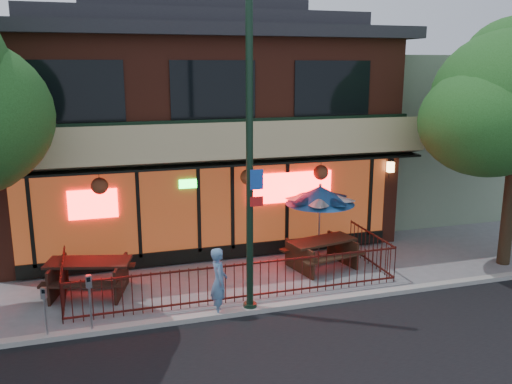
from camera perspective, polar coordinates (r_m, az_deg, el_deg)
ground at (r=13.44m, az=-1.13°, el=-11.72°), size 80.00×80.00×0.00m
curb at (r=12.98m, az=-0.51°, el=-12.37°), size 80.00×0.25×0.12m
restaurant_building at (r=19.19m, az=-7.03°, el=8.50°), size 12.96×9.49×8.05m
neighbor_building at (r=23.15m, az=15.41°, el=6.11°), size 6.00×7.00×6.00m
patio_fence at (r=13.63m, az=-1.72°, el=-8.46°), size 8.44×2.62×1.00m
street_light at (r=12.07m, az=-0.66°, el=1.19°), size 0.43×0.32×7.00m
picnic_table_left at (r=14.42m, az=-17.17°, el=-8.06°), size 2.39×2.05×0.88m
picnic_table_right at (r=15.64m, az=6.91°, el=-5.99°), size 2.22×1.87×0.83m
patio_umbrella at (r=15.89m, az=6.76°, el=-0.31°), size 2.03×2.03×2.32m
pedestrian at (r=12.64m, az=-3.91°, el=-9.39°), size 0.44×0.63×1.62m
parking_meter_near at (r=12.22m, az=-17.11°, el=-10.28°), size 0.13×0.12×1.35m
parking_meter_far at (r=12.31m, az=-21.36°, el=-10.99°), size 0.13×0.12×1.18m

